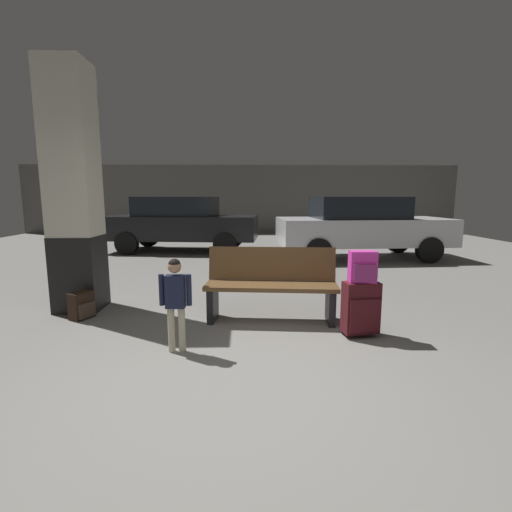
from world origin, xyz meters
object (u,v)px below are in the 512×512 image
structural_pillar (74,191)px  child (175,295)px  backpack_bright (363,267)px  parked_car_near (361,226)px  bench (271,285)px  suitcase (361,308)px  parked_car_far (182,222)px  backpack_dark_floor (82,306)px

structural_pillar → child: (1.56, -1.49, -1.01)m
backpack_bright → parked_car_near: size_ratio=0.08×
bench → parked_car_near: 5.28m
structural_pillar → parked_car_near: structural_pillar is taller
suitcase → backpack_bright: (-0.00, -0.00, 0.45)m
structural_pillar → backpack_bright: structural_pillar is taller
parked_car_far → child: bearing=-81.1°
backpack_bright → backpack_dark_floor: (-3.30, 0.70, -0.60)m
structural_pillar → parked_car_near: 6.58m
bench → backpack_bright: (0.93, -0.61, 0.33)m
backpack_dark_floor → parked_car_far: 5.95m
suitcase → structural_pillar: bearing=162.0°
structural_pillar → bench: size_ratio=1.94×
parked_car_far → parked_car_near: size_ratio=1.02×
backpack_dark_floor → parked_car_near: (4.91, 4.52, 0.64)m
suitcase → parked_car_far: size_ratio=0.14×
backpack_bright → child: bearing=-169.6°
bench → parked_car_near: (2.55, 4.61, 0.36)m
bench → backpack_bright: backpack_bright is taller
child → parked_car_far: size_ratio=0.22×
child → structural_pillar: bearing=136.2°
bench → suitcase: size_ratio=2.72×
bench → child: child is taller
backpack_bright → backpack_dark_floor: backpack_bright is taller
backpack_bright → backpack_dark_floor: 3.43m
suitcase → backpack_dark_floor: bearing=168.0°
child → parked_car_far: (-1.09, 6.96, 0.23)m
suitcase → parked_car_far: (-3.02, 6.61, 0.48)m
backpack_bright → child: (-1.93, -0.36, -0.20)m
backpack_dark_floor → parked_car_far: parked_car_far is taller
parked_car_far → backpack_dark_floor: bearing=-92.7°
backpack_bright → parked_car_far: size_ratio=0.08×
backpack_dark_floor → parked_car_far: bearing=87.3°
structural_pillar → backpack_dark_floor: size_ratio=9.40×
structural_pillar → backpack_dark_floor: 1.50m
structural_pillar → backpack_bright: size_ratio=9.40×
bench → suitcase: 1.12m
backpack_bright → parked_car_near: parked_car_near is taller
child → parked_car_near: (3.54, 5.58, 0.23)m
structural_pillar → parked_car_near: size_ratio=0.76×
suitcase → backpack_bright: size_ratio=1.78×
parked_car_near → suitcase: bearing=-107.2°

